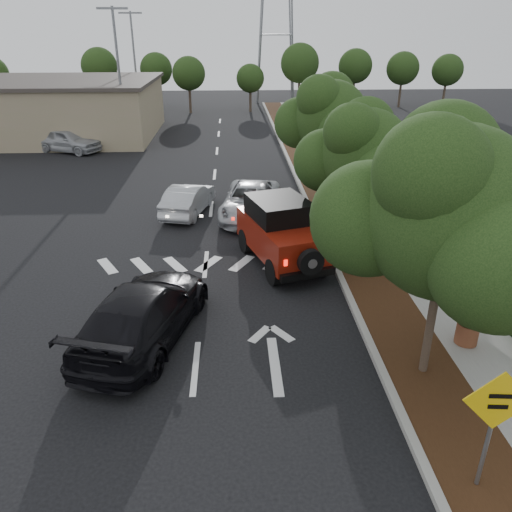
{
  "coord_description": "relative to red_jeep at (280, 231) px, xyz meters",
  "views": [
    {
      "loc": [
        1.02,
        -10.24,
        7.77
      ],
      "look_at": [
        1.67,
        3.0,
        1.67
      ],
      "focal_mm": 35.0,
      "sensor_mm": 36.0,
      "label": 1
    }
  ],
  "objects": [
    {
      "name": "transmission_tower",
      "position": [
        3.33,
        41.83,
        -1.18
      ],
      "size": [
        7.0,
        4.0,
        28.0
      ],
      "primitive_type": null,
      "color": "slate",
      "rests_on": "ground"
    },
    {
      "name": "light_pole_a",
      "position": [
        -9.17,
        19.83,
        -1.18
      ],
      "size": [
        2.0,
        0.22,
        9.0
      ],
      "primitive_type": null,
      "color": "slate",
      "rests_on": "ground"
    },
    {
      "name": "street_tree_near",
      "position": [
        2.93,
        -6.67,
        -1.18
      ],
      "size": [
        3.8,
        3.8,
        5.92
      ],
      "primitive_type": null,
      "color": "black",
      "rests_on": "ground"
    },
    {
      "name": "street_tree_far",
      "position": [
        2.93,
        6.83,
        -1.18
      ],
      "size": [
        3.4,
        3.4,
        5.62
      ],
      "primitive_type": null,
      "color": "black",
      "rests_on": "ground"
    },
    {
      "name": "planting_strip",
      "position": [
        2.93,
        5.83,
        -1.12
      ],
      "size": [
        1.8,
        70.0,
        0.12
      ],
      "primitive_type": "cube",
      "color": "black",
      "rests_on": "ground"
    },
    {
      "name": "ground",
      "position": [
        -2.67,
        -6.17,
        -1.18
      ],
      "size": [
        120.0,
        120.0,
        0.0
      ],
      "primitive_type": "plane",
      "color": "black",
      "rests_on": "ground"
    },
    {
      "name": "terracotta_planter",
      "position": [
        4.46,
        -5.59,
        -0.32
      ],
      "size": [
        0.73,
        0.73,
        1.27
      ],
      "rotation": [
        0.0,
        0.0,
        -0.14
      ],
      "color": "brown",
      "rests_on": "ground"
    },
    {
      "name": "black_suv_oncoming",
      "position": [
        -4.1,
        -4.76,
        -0.38
      ],
      "size": [
        3.62,
        5.89,
        1.59
      ],
      "primitive_type": "imported",
      "rotation": [
        0.0,
        0.0,
        2.87
      ],
      "color": "black",
      "rests_on": "ground"
    },
    {
      "name": "curb",
      "position": [
        1.93,
        5.83,
        -1.1
      ],
      "size": [
        0.2,
        70.0,
        0.15
      ],
      "primitive_type": "cube",
      "color": "#9E9B93",
      "rests_on": "ground"
    },
    {
      "name": "red_jeep",
      "position": [
        0.0,
        0.0,
        0.0
      ],
      "size": [
        3.15,
        4.74,
        2.32
      ],
      "rotation": [
        0.0,
        0.0,
        0.31
      ],
      "color": "black",
      "rests_on": "ground"
    },
    {
      "name": "hedge",
      "position": [
        6.23,
        5.83,
        -0.78
      ],
      "size": [
        0.8,
        70.0,
        0.8
      ],
      "primitive_type": "cube",
      "color": "black",
      "rests_on": "ground"
    },
    {
      "name": "speed_hump_sign",
      "position": [
        2.73,
        -10.05,
        0.59
      ],
      "size": [
        1.2,
        0.14,
        2.56
      ],
      "rotation": [
        0.0,
        0.0,
        -0.08
      ],
      "color": "slate",
      "rests_on": "ground"
    },
    {
      "name": "sidewalk",
      "position": [
        4.83,
        5.83,
        -1.12
      ],
      "size": [
        2.0,
        70.0,
        0.12
      ],
      "primitive_type": "cube",
      "color": "gray",
      "rests_on": "ground"
    },
    {
      "name": "parked_suv",
      "position": [
        -12.72,
        18.03,
        -0.39
      ],
      "size": [
        5.01,
        3.65,
        1.59
      ],
      "primitive_type": "imported",
      "rotation": [
        0.0,
        0.0,
        1.14
      ],
      "color": "#AAACB1",
      "rests_on": "ground"
    },
    {
      "name": "light_pole_b",
      "position": [
        -10.17,
        31.83,
        -1.18
      ],
      "size": [
        2.0,
        0.22,
        9.0
      ],
      "primitive_type": null,
      "color": "slate",
      "rests_on": "ground"
    },
    {
      "name": "silver_suv_ahead",
      "position": [
        -0.85,
        4.77,
        -0.47
      ],
      "size": [
        3.13,
        5.44,
        1.43
      ],
      "primitive_type": "imported",
      "rotation": [
        0.0,
        0.0,
        -0.15
      ],
      "color": "#A9ACB1",
      "rests_on": "ground"
    },
    {
      "name": "street_tree_mid",
      "position": [
        2.93,
        0.33,
        -1.18
      ],
      "size": [
        3.2,
        3.2,
        5.32
      ],
      "primitive_type": null,
      "color": "black",
      "rests_on": "ground"
    },
    {
      "name": "commercial_building",
      "position": [
        -18.67,
        23.83,
        0.82
      ],
      "size": [
        22.0,
        12.0,
        4.0
      ],
      "primitive_type": "cube",
      "color": "gray",
      "rests_on": "ground"
    },
    {
      "name": "silver_sedan_oncoming",
      "position": [
        -3.67,
        5.31,
        -0.51
      ],
      "size": [
        2.36,
        4.28,
        1.34
      ],
      "primitive_type": "imported",
      "rotation": [
        0.0,
        0.0,
        2.9
      ],
      "color": "#B3B5BB",
      "rests_on": "ground"
    }
  ]
}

